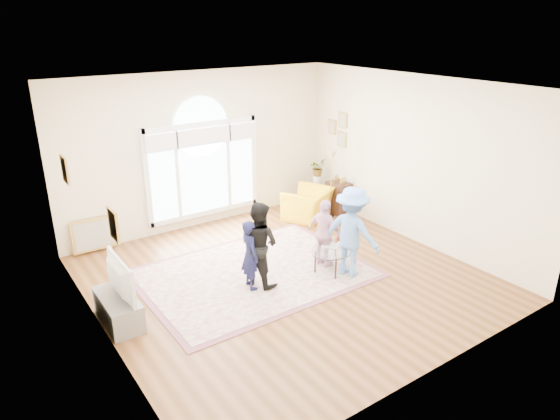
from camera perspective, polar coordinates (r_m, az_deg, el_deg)
ground at (r=8.58m, az=0.64°, el=-7.75°), size 6.00×6.00×0.00m
room_shell at (r=10.29m, az=-8.49°, el=6.40°), size 6.00×6.00×6.00m
area_rug at (r=8.71m, az=-2.95°, el=-7.23°), size 3.60×2.60×0.02m
rug_border at (r=8.71m, az=-2.95°, el=-7.26°), size 3.80×2.80×0.01m
tv_console at (r=7.70m, az=-17.99°, el=-10.74°), size 0.45×1.00×0.42m
television at (r=7.46m, az=-18.36°, el=-7.45°), size 0.17×1.01×0.58m
coffee_table at (r=8.75m, az=6.43°, el=-4.33°), size 1.29×1.05×0.54m
armchair at (r=10.95m, az=3.24°, el=0.70°), size 1.30×1.25×0.66m
side_cabinet at (r=11.36m, az=6.68°, el=1.46°), size 0.40×0.50×0.70m
floor_lamp at (r=10.79m, az=5.96°, el=5.63°), size 0.25×0.25×1.51m
plant_pedestal at (r=11.79m, az=4.24°, el=2.30°), size 0.20×0.20×0.70m
potted_plant at (r=11.63m, az=4.32°, el=4.88°), size 0.45×0.43×0.41m
leaning_picture at (r=10.12m, az=-20.30°, el=-4.44°), size 0.80×0.14×0.62m
child_navy at (r=8.02m, az=-3.43°, el=-5.11°), size 0.34×0.46×1.17m
child_black at (r=8.07m, az=-2.40°, el=-3.88°), size 0.73×0.82×1.42m
child_pink at (r=8.73m, az=5.13°, el=-2.68°), size 0.44×0.76×1.23m
child_blue at (r=8.42m, az=8.18°, el=-2.48°), size 0.89×1.15×1.56m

